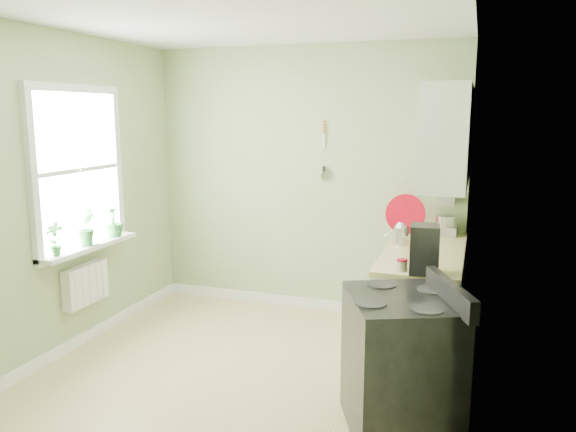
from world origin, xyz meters
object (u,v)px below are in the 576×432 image
(stove, at_px, (401,364))
(coffee_maker, at_px, (424,250))
(stand_mixer, at_px, (446,214))
(kettle, at_px, (400,234))

(stove, height_order, coffee_maker, coffee_maker)
(coffee_maker, bearing_deg, stove, -96.61)
(stand_mixer, xyz_separation_m, kettle, (-0.34, -0.63, -0.09))
(stove, distance_m, coffee_maker, 0.84)
(stand_mixer, bearing_deg, kettle, -118.61)
(kettle, bearing_deg, stove, -81.47)
(stand_mixer, bearing_deg, coffee_maker, -92.72)
(stand_mixer, relative_size, coffee_maker, 1.25)
(kettle, xyz_separation_m, coffee_maker, (0.27, -0.82, 0.07))
(coffee_maker, bearing_deg, stand_mixer, 87.28)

